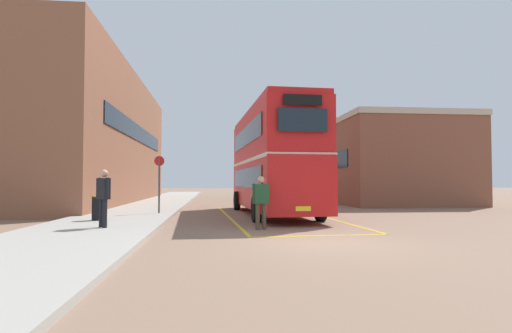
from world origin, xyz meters
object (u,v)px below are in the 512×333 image
at_px(double_decker_bus, 272,160).
at_px(litter_bin, 98,208).
at_px(pedestrian_boarding, 261,199).
at_px(pedestrian_waiting_near, 103,194).
at_px(single_deck_bus, 275,180).
at_px(bus_stop_sign, 159,178).

relative_size(double_decker_bus, litter_bin, 12.40).
distance_m(double_decker_bus, litter_bin, 7.89).
bearing_deg(pedestrian_boarding, pedestrian_waiting_near, -178.48).
bearing_deg(pedestrian_waiting_near, single_deck_bus, 70.86).
height_order(pedestrian_boarding, pedestrian_waiting_near, pedestrian_waiting_near).
xyz_separation_m(single_deck_bus, litter_bin, (-10.11, -24.39, -1.06)).
xyz_separation_m(single_deck_bus, pedestrian_boarding, (-4.48, -26.71, -0.65)).
relative_size(double_decker_bus, single_deck_bus, 1.33).
relative_size(pedestrian_boarding, litter_bin, 1.94).
bearing_deg(double_decker_bus, pedestrian_boarding, -101.52).
bearing_deg(litter_bin, pedestrian_waiting_near, -72.04).
bearing_deg(pedestrian_waiting_near, double_decker_bus, 44.54).
bearing_deg(single_deck_bus, litter_bin, -112.52).
height_order(double_decker_bus, pedestrian_boarding, double_decker_bus).
distance_m(double_decker_bus, pedestrian_boarding, 6.11).
height_order(pedestrian_waiting_near, bus_stop_sign, bus_stop_sign).
bearing_deg(pedestrian_waiting_near, pedestrian_boarding, 1.52).
relative_size(single_deck_bus, litter_bin, 9.34).
xyz_separation_m(pedestrian_boarding, litter_bin, (-5.63, 2.32, -0.41)).
relative_size(pedestrian_boarding, pedestrian_waiting_near, 0.97).
height_order(litter_bin, bus_stop_sign, bus_stop_sign).
relative_size(litter_bin, bus_stop_sign, 0.35).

